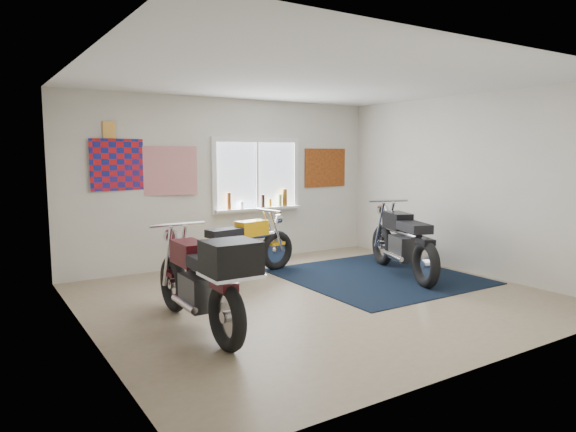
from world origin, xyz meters
TOP-DOWN VIEW (x-y plane):
  - ground at (0.00, 0.00)m, footprint 5.50×5.50m
  - room_shell at (0.00, 0.00)m, footprint 5.50×5.50m
  - navy_rug at (1.37, 0.40)m, footprint 2.52×2.62m
  - window_assembly at (0.50, 2.47)m, footprint 1.66×0.17m
  - oil_bottles at (0.64, 2.40)m, footprint 1.15×0.09m
  - flag_display at (-1.90, 2.48)m, footprint 1.60×0.10m
  - triumph_poster at (1.95, 2.48)m, footprint 0.90×0.03m
  - yellow_triumph at (-0.29, 1.49)m, footprint 1.92×0.59m
  - black_chrome_bike at (1.74, 0.27)m, footprint 0.92×2.05m
  - maroon_tourer at (-1.75, -0.46)m, footprint 0.63×2.08m

SIDE VIEW (x-z plane):
  - ground at x=0.00m, z-range 0.00..0.00m
  - navy_rug at x=1.37m, z-range 0.00..0.01m
  - yellow_triumph at x=-0.29m, z-range -0.06..0.91m
  - black_chrome_bike at x=1.74m, z-range -0.07..1.03m
  - maroon_tourer at x=-1.75m, z-range 0.02..1.08m
  - oil_bottles at x=0.64m, z-range 0.88..1.18m
  - window_assembly at x=0.50m, z-range 0.74..2.00m
  - triumph_poster at x=1.95m, z-range 1.20..1.90m
  - room_shell at x=0.00m, z-range -1.11..4.39m
  - flag_display at x=-1.90m, z-range 1.56..2.73m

